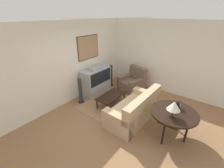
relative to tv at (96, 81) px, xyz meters
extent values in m
plane|color=#8E6642|center=(-0.85, -1.78, -0.51)|extent=(12.00, 12.00, 0.00)
cube|color=silver|center=(-0.85, 0.35, 0.84)|extent=(12.00, 0.06, 2.70)
cube|color=#4C381E|center=(0.00, 0.31, 1.24)|extent=(0.99, 0.03, 0.84)
cube|color=#A37F56|center=(0.00, 0.29, 1.24)|extent=(0.94, 0.01, 0.79)
cube|color=silver|center=(1.78, -1.78, 0.84)|extent=(0.06, 12.00, 2.70)
cube|color=#99704C|center=(-0.24, -0.97, -0.50)|extent=(2.08, 1.65, 0.01)
cube|color=#9E9EA3|center=(0.00, 0.00, -0.29)|extent=(1.18, 0.53, 0.45)
cube|color=#9E9EA3|center=(0.00, 0.00, 0.21)|extent=(1.18, 0.53, 0.54)
cube|color=black|center=(0.00, -0.27, 0.21)|extent=(1.06, 0.01, 0.48)
cube|color=#9E9EA3|center=(0.00, 0.00, 0.53)|extent=(0.53, 0.29, 0.09)
cube|color=tan|center=(-0.51, -1.95, -0.30)|extent=(1.82, 0.89, 0.42)
cube|color=tan|center=(-0.52, -2.27, 0.15)|extent=(1.81, 0.25, 0.46)
cube|color=tan|center=(0.28, -1.96, -0.22)|extent=(0.25, 0.86, 0.58)
cube|color=tan|center=(-1.30, -1.94, -0.22)|extent=(0.25, 0.86, 0.58)
cube|color=#877154|center=(-0.11, -2.14, 0.08)|extent=(0.36, 0.13, 0.34)
cube|color=#877154|center=(-0.92, -2.13, 0.08)|extent=(0.36, 0.13, 0.34)
cube|color=brown|center=(1.05, -0.97, -0.30)|extent=(1.04, 1.03, 0.41)
cube|color=brown|center=(1.36, -1.06, 0.16)|extent=(0.40, 0.84, 0.51)
cube|color=brown|center=(1.14, -0.65, -0.23)|extent=(0.85, 0.39, 0.55)
cube|color=brown|center=(0.95, -1.29, -0.23)|extent=(0.85, 0.39, 0.55)
cube|color=black|center=(-0.35, -1.01, -0.14)|extent=(1.03, 0.54, 0.04)
cylinder|color=black|center=(-0.82, -1.23, -0.34)|extent=(0.04, 0.04, 0.35)
cylinder|color=black|center=(0.11, -1.23, -0.34)|extent=(0.04, 0.04, 0.35)
cylinder|color=black|center=(-0.82, -0.79, -0.34)|extent=(0.04, 0.04, 0.35)
cylinder|color=black|center=(0.11, -0.79, -0.34)|extent=(0.04, 0.04, 0.35)
cylinder|color=black|center=(-0.56, -3.07, 0.21)|extent=(1.11, 1.11, 0.04)
cube|color=black|center=(-0.56, -3.07, 0.14)|extent=(0.95, 0.44, 0.08)
cylinder|color=black|center=(-0.95, -3.02, -0.16)|extent=(0.05, 0.05, 0.69)
cylinder|color=black|center=(-0.17, -3.02, -0.16)|extent=(0.05, 0.05, 0.69)
cylinder|color=black|center=(-0.56, -3.43, -0.16)|extent=(0.05, 0.05, 0.69)
cylinder|color=black|center=(-0.78, -3.09, 0.24)|extent=(0.11, 0.11, 0.02)
cylinder|color=black|center=(-0.78, -3.09, 0.42)|extent=(0.02, 0.02, 0.33)
cone|color=silver|center=(-0.78, -3.09, 0.53)|extent=(0.29, 0.29, 0.21)
cube|color=black|center=(-0.36, -3.09, 0.31)|extent=(0.13, 0.09, 0.17)
cylinder|color=white|center=(-0.36, -3.14, 0.35)|extent=(0.09, 0.01, 0.09)
cylinder|color=black|center=(-0.86, -0.06, -0.50)|extent=(0.22, 0.22, 0.02)
cylinder|color=#2D2D2D|center=(-0.86, -0.06, -0.05)|extent=(0.13, 0.13, 0.92)
cylinder|color=black|center=(0.86, -0.06, -0.50)|extent=(0.22, 0.22, 0.02)
cylinder|color=#2D2D2D|center=(0.86, -0.06, -0.05)|extent=(0.13, 0.13, 0.92)
camera|label=1|loc=(-3.79, -3.69, 2.36)|focal=24.00mm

